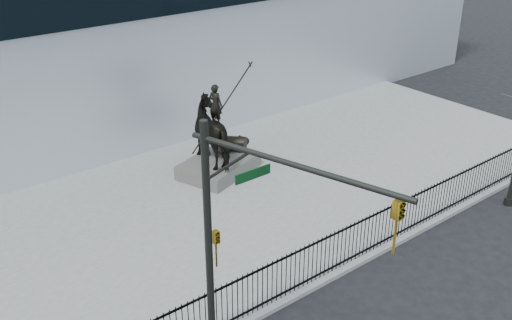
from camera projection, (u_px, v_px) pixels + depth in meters
ground at (396, 274)px, 19.26m from camera, size 120.00×120.00×0.00m
plaza at (259, 191)px, 24.17m from camera, size 30.00×12.00×0.15m
building at (104, 25)px, 31.43m from camera, size 44.00×14.00×9.00m
picket_fence at (368, 234)px, 19.76m from camera, size 22.10×0.10×1.50m
statue_plinth at (219, 166)px, 25.43m from camera, size 3.78×3.14×0.61m
equestrian_statue at (219, 131)px, 24.79m from camera, size 3.96×3.12×3.52m
traffic_signal_left at (239, 253)px, 13.29m from camera, size 1.52×4.84×7.00m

